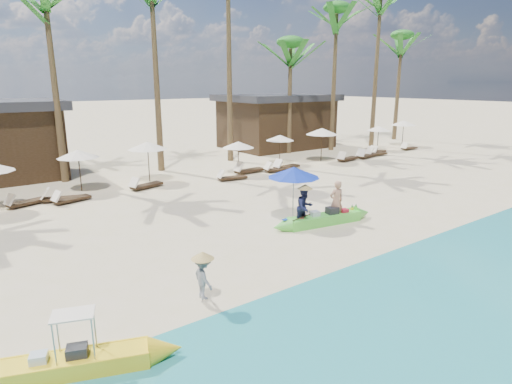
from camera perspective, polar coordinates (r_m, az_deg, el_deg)
ground at (r=14.25m, az=2.83°, el=-7.24°), size 240.00×240.00×0.00m
wet_sand_strip at (r=11.20m, az=19.65°, el=-14.48°), size 240.00×4.50×0.01m
green_canoe at (r=16.52m, az=9.01°, el=-3.56°), size 4.88×1.15×0.62m
yellow_canoe at (r=9.21m, az=-23.82°, el=-20.30°), size 4.51×1.91×1.22m
tourist at (r=16.73m, az=10.66°, el=-1.23°), size 0.66×0.50×1.63m
vendor_green at (r=15.91m, az=6.50°, el=-2.06°), size 0.75×0.58×1.54m
vendor_yellow at (r=10.51m, az=-7.05°, el=-11.24°), size 0.42×0.71×1.09m
blue_umbrella at (r=16.30m, az=5.05°, el=2.63°), size 2.00×2.00×2.15m
lounger_4_left at (r=21.24m, az=-28.48°, el=-1.14°), size 1.83×1.07×0.59m
lounger_4_right at (r=20.95m, az=-23.60°, el=-0.81°), size 1.76×0.90×0.57m
resort_parasol_5 at (r=22.71m, az=-22.65°, el=4.74°), size 2.01×2.01×2.07m
lounger_5_left at (r=21.29m, az=-24.65°, el=-0.66°), size 1.84×1.06×0.60m
resort_parasol_6 at (r=23.74m, az=-14.27°, el=6.03°), size 2.12×2.12×2.19m
lounger_6_left at (r=22.44m, az=-14.63°, el=0.93°), size 1.87×1.00×0.61m
lounger_6_right at (r=23.63m, az=-3.41°, el=2.02°), size 1.74×0.79×0.57m
resort_parasol_7 at (r=25.00m, az=-2.39°, el=6.32°), size 1.87×1.87×1.93m
lounger_7_left at (r=25.40m, az=-1.09°, el=2.99°), size 1.99×0.68×0.67m
lounger_7_right at (r=25.83m, az=2.78°, el=3.11°), size 1.80×0.83×0.59m
resort_parasol_8 at (r=28.26m, az=3.21°, el=7.23°), size 1.86×1.86×1.92m
lounger_8_left at (r=26.61m, az=3.92°, el=3.46°), size 1.91×0.72×0.63m
resort_parasol_9 at (r=29.43m, az=8.80°, el=7.99°), size 2.20×2.20×2.27m
lounger_9_left at (r=30.08m, az=12.04°, el=4.45°), size 1.91×0.82×0.63m
lounger_9_right at (r=31.52m, az=14.39°, el=4.77°), size 2.00×0.97×0.65m
resort_parasol_10 at (r=35.43m, az=16.04°, el=8.17°), size 1.87×1.87×1.92m
lounger_10_left at (r=32.68m, az=15.62°, el=5.00°), size 1.85×0.69×0.62m
lounger_10_right at (r=33.61m, az=15.85°, el=5.23°), size 1.86×0.89×0.61m
resort_parasol_11 at (r=38.53m, az=19.11°, el=8.71°), size 2.09×2.09×2.15m
lounger_11_left at (r=36.44m, az=19.65°, el=5.58°), size 1.62×0.52×0.55m
palm_3 at (r=25.27m, az=-26.16°, el=20.59°), size 2.08×2.08×10.52m
palm_4 at (r=26.79m, az=-13.68°, el=23.05°), size 2.08×2.08×11.70m
palm_6 at (r=32.67m, az=4.62°, el=17.53°), size 2.08×2.08×8.51m
palm_7 at (r=34.77m, az=10.63°, el=20.36°), size 2.08×2.08×11.08m
palm_8 at (r=38.05m, az=16.15°, el=21.33°), size 2.08×2.08×12.70m
palm_9 at (r=42.80m, az=18.77°, el=17.45°), size 2.08×2.08×9.82m
pavilion_east at (r=35.79m, az=2.74°, el=9.50°), size 8.80×6.60×4.30m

